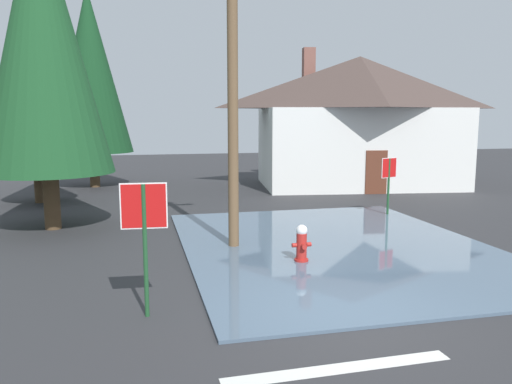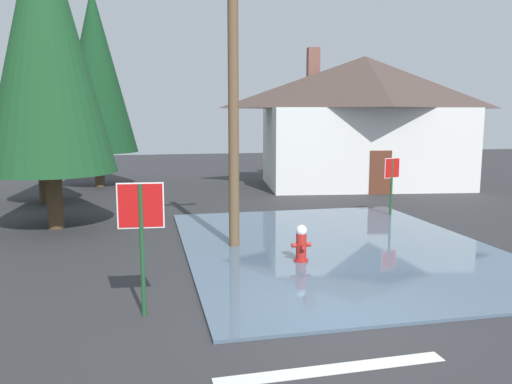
% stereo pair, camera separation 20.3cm
% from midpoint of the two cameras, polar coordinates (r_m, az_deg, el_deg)
% --- Properties ---
extents(ground_plane, '(80.00, 80.00, 0.10)m').
position_cam_midpoint_polar(ground_plane, '(9.65, 10.40, -13.61)').
color(ground_plane, '#2D2D30').
extents(flood_puddle, '(8.17, 10.54, 0.06)m').
position_cam_midpoint_polar(flood_puddle, '(14.25, 9.29, -5.96)').
color(flood_puddle, '#4C6075').
rests_on(flood_puddle, ground).
extents(lane_stop_bar, '(3.42, 0.37, 0.01)m').
position_cam_midpoint_polar(lane_stop_bar, '(7.76, 9.32, -18.88)').
color(lane_stop_bar, silver).
rests_on(lane_stop_bar, ground).
extents(stop_sign_near, '(0.81, 0.08, 2.41)m').
position_cam_midpoint_polar(stop_sign_near, '(9.16, -12.05, -3.16)').
color(stop_sign_near, '#1E4C28').
rests_on(stop_sign_near, ground).
extents(fire_hydrant, '(0.48, 0.41, 0.96)m').
position_cam_midpoint_polar(fire_hydrant, '(12.50, 5.53, -5.86)').
color(fire_hydrant, '#AD231E').
rests_on(fire_hydrant, ground).
extents(utility_pole, '(1.60, 0.28, 7.67)m').
position_cam_midpoint_polar(utility_pole, '(13.58, -2.10, 10.38)').
color(utility_pole, brown).
rests_on(utility_pole, ground).
extents(stop_sign_far, '(0.68, 0.25, 2.09)m').
position_cam_midpoint_polar(stop_sign_far, '(18.72, 15.19, 1.83)').
color(stop_sign_far, '#1E4C28').
rests_on(stop_sign_far, ground).
extents(house, '(11.07, 7.62, 6.99)m').
position_cam_midpoint_polar(house, '(26.64, 12.05, 7.90)').
color(house, silver).
rests_on(house, ground).
extents(pine_tree_tall_left, '(3.12, 3.12, 7.80)m').
position_cam_midpoint_polar(pine_tree_tall_left, '(22.78, -22.87, 10.42)').
color(pine_tree_tall_left, '#4C3823').
rests_on(pine_tree_tall_left, ground).
extents(pine_tree_short_left, '(3.90, 3.90, 9.76)m').
position_cam_midpoint_polar(pine_tree_short_left, '(26.99, -17.28, 12.76)').
color(pine_tree_short_left, '#4C3823').
rests_on(pine_tree_short_left, ground).
extents(pine_tree_far_center, '(3.97, 3.97, 9.93)m').
position_cam_midpoint_polar(pine_tree_far_center, '(17.37, -22.08, 15.45)').
color(pine_tree_far_center, '#4C3823').
rests_on(pine_tree_far_center, ground).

